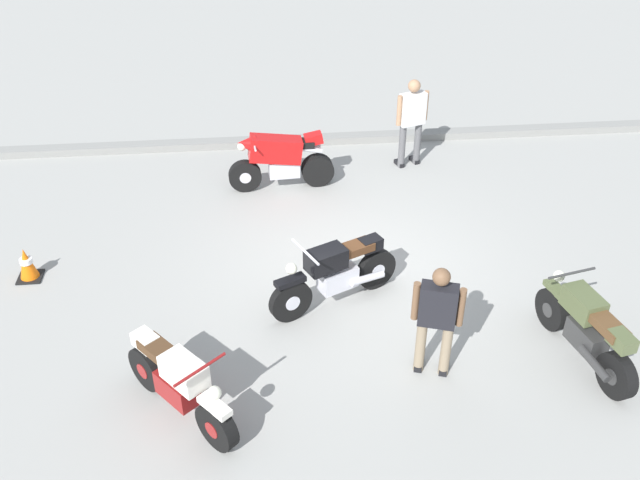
{
  "coord_description": "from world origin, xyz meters",
  "views": [
    {
      "loc": [
        -1.43,
        -8.67,
        6.45
      ],
      "look_at": [
        -0.6,
        -0.18,
        0.75
      ],
      "focal_mm": 39.32,
      "sensor_mm": 36.0,
      "label": 1
    }
  ],
  "objects_px": {
    "motorcycle_black_cruiser": "(336,273)",
    "traffic_cone": "(27,264)",
    "person_in_black_shirt": "(437,316)",
    "motorcycle_olive_vintage": "(586,330)",
    "person_in_white_shirt": "(412,117)",
    "motorcycle_red_sportbike": "(280,159)",
    "motorcycle_cream_vintage": "(179,384)"
  },
  "relations": [
    {
      "from": "motorcycle_black_cruiser",
      "to": "traffic_cone",
      "type": "relative_size",
      "value": 3.65
    },
    {
      "from": "motorcycle_black_cruiser",
      "to": "person_in_black_shirt",
      "type": "height_order",
      "value": "person_in_black_shirt"
    },
    {
      "from": "motorcycle_olive_vintage",
      "to": "person_in_white_shirt",
      "type": "xyz_separation_m",
      "value": [
        -1.14,
        5.64,
        0.53
      ]
    },
    {
      "from": "motorcycle_black_cruiser",
      "to": "person_in_black_shirt",
      "type": "distance_m",
      "value": 1.91
    },
    {
      "from": "motorcycle_red_sportbike",
      "to": "traffic_cone",
      "type": "bearing_deg",
      "value": 27.37
    },
    {
      "from": "motorcycle_red_sportbike",
      "to": "motorcycle_olive_vintage",
      "type": "bearing_deg",
      "value": 122.31
    },
    {
      "from": "motorcycle_cream_vintage",
      "to": "motorcycle_black_cruiser",
      "type": "relative_size",
      "value": 0.82
    },
    {
      "from": "motorcycle_cream_vintage",
      "to": "traffic_cone",
      "type": "bearing_deg",
      "value": 179.34
    },
    {
      "from": "motorcycle_red_sportbike",
      "to": "person_in_black_shirt",
      "type": "relative_size",
      "value": 1.2
    },
    {
      "from": "motorcycle_olive_vintage",
      "to": "motorcycle_cream_vintage",
      "type": "height_order",
      "value": "same"
    },
    {
      "from": "motorcycle_cream_vintage",
      "to": "traffic_cone",
      "type": "distance_m",
      "value": 3.9
    },
    {
      "from": "motorcycle_black_cruiser",
      "to": "person_in_black_shirt",
      "type": "relative_size",
      "value": 1.19
    },
    {
      "from": "motorcycle_red_sportbike",
      "to": "person_in_black_shirt",
      "type": "distance_m",
      "value": 5.3
    },
    {
      "from": "person_in_white_shirt",
      "to": "traffic_cone",
      "type": "relative_size",
      "value": 3.31
    },
    {
      "from": "motorcycle_cream_vintage",
      "to": "motorcycle_black_cruiser",
      "type": "height_order",
      "value": "motorcycle_black_cruiser"
    },
    {
      "from": "motorcycle_olive_vintage",
      "to": "person_in_white_shirt",
      "type": "distance_m",
      "value": 5.78
    },
    {
      "from": "motorcycle_red_sportbike",
      "to": "traffic_cone",
      "type": "relative_size",
      "value": 3.7
    },
    {
      "from": "motorcycle_olive_vintage",
      "to": "traffic_cone",
      "type": "height_order",
      "value": "motorcycle_olive_vintage"
    },
    {
      "from": "person_in_white_shirt",
      "to": "traffic_cone",
      "type": "distance_m",
      "value": 7.27
    },
    {
      "from": "person_in_black_shirt",
      "to": "traffic_cone",
      "type": "xyz_separation_m",
      "value": [
        -5.66,
        2.58,
        -0.66
      ]
    },
    {
      "from": "motorcycle_black_cruiser",
      "to": "person_in_white_shirt",
      "type": "bearing_deg",
      "value": -140.58
    },
    {
      "from": "person_in_white_shirt",
      "to": "traffic_cone",
      "type": "height_order",
      "value": "person_in_white_shirt"
    },
    {
      "from": "motorcycle_olive_vintage",
      "to": "motorcycle_red_sportbike",
      "type": "bearing_deg",
      "value": 23.58
    },
    {
      "from": "motorcycle_cream_vintage",
      "to": "person_in_black_shirt",
      "type": "relative_size",
      "value": 0.97
    },
    {
      "from": "motorcycle_cream_vintage",
      "to": "person_in_black_shirt",
      "type": "distance_m",
      "value": 3.2
    },
    {
      "from": "motorcycle_cream_vintage",
      "to": "person_in_black_shirt",
      "type": "bearing_deg",
      "value": 56.65
    },
    {
      "from": "person_in_white_shirt",
      "to": "person_in_black_shirt",
      "type": "bearing_deg",
      "value": 151.99
    },
    {
      "from": "motorcycle_red_sportbike",
      "to": "motorcycle_olive_vintage",
      "type": "distance_m",
      "value": 6.19
    },
    {
      "from": "traffic_cone",
      "to": "motorcycle_olive_vintage",
      "type": "bearing_deg",
      "value": -18.26
    },
    {
      "from": "motorcycle_olive_vintage",
      "to": "person_in_black_shirt",
      "type": "height_order",
      "value": "person_in_black_shirt"
    },
    {
      "from": "motorcycle_olive_vintage",
      "to": "motorcycle_cream_vintage",
      "type": "xyz_separation_m",
      "value": [
        -5.15,
        -0.46,
        0.0
      ]
    },
    {
      "from": "motorcycle_red_sportbike",
      "to": "person_in_white_shirt",
      "type": "xyz_separation_m",
      "value": [
        2.54,
        0.66,
        0.42
      ]
    }
  ]
}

